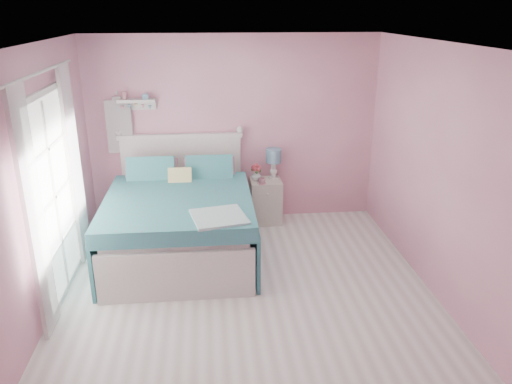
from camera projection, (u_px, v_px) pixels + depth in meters
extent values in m
plane|color=beige|center=(248.00, 298.00, 5.31)|extent=(4.50, 4.50, 0.00)
plane|color=#C67E98|center=(234.00, 130.00, 6.96)|extent=(4.00, 0.00, 4.00)
plane|color=#C67E98|center=(282.00, 318.00, 2.76)|extent=(4.00, 0.00, 4.00)
plane|color=#C67E98|center=(35.00, 191.00, 4.67)|extent=(0.00, 4.50, 4.50)
plane|color=#C67E98|center=(444.00, 177.00, 5.05)|extent=(0.00, 4.50, 4.50)
plane|color=white|center=(247.00, 45.00, 4.41)|extent=(4.50, 4.50, 0.00)
cube|color=silver|center=(181.00, 237.00, 6.20)|extent=(1.62, 2.13, 0.46)
cube|color=silver|center=(180.00, 214.00, 6.09)|extent=(1.56, 2.07, 0.16)
cube|color=silver|center=(183.00, 180.00, 7.07)|extent=(1.65, 0.07, 1.22)
cube|color=silver|center=(180.00, 136.00, 6.85)|extent=(1.71, 0.09, 0.06)
cube|color=silver|center=(177.00, 276.00, 5.19)|extent=(1.65, 0.06, 0.56)
cube|color=teal|center=(178.00, 205.00, 5.89)|extent=(1.74, 1.87, 0.18)
cube|color=#CB8398|center=(152.00, 174.00, 6.66)|extent=(0.68, 0.28, 0.43)
cube|color=#CB8398|center=(209.00, 172.00, 6.73)|extent=(0.68, 0.28, 0.43)
cube|color=#CCBC59|center=(180.00, 179.00, 6.44)|extent=(0.30, 0.22, 0.31)
cube|color=beige|center=(266.00, 201.00, 7.12)|extent=(0.43, 0.41, 0.63)
cube|color=silver|center=(267.00, 194.00, 6.88)|extent=(0.37, 0.02, 0.16)
sphere|color=white|center=(268.00, 194.00, 6.86)|extent=(0.03, 0.03, 0.03)
cylinder|color=white|center=(273.00, 177.00, 7.10)|extent=(0.14, 0.14, 0.02)
cylinder|color=white|center=(273.00, 170.00, 7.06)|extent=(0.07, 0.07, 0.23)
cylinder|color=#6793AC|center=(274.00, 156.00, 6.99)|extent=(0.21, 0.21, 0.20)
imported|color=silver|center=(256.00, 175.00, 6.99)|extent=(0.18, 0.18, 0.15)
imported|color=#C68595|center=(262.00, 181.00, 6.86)|extent=(0.13, 0.13, 0.08)
sphere|color=#CB4551|center=(256.00, 165.00, 6.93)|extent=(0.06, 0.06, 0.06)
sphere|color=#CB4551|center=(259.00, 167.00, 6.97)|extent=(0.06, 0.06, 0.06)
sphere|color=#CB4551|center=(253.00, 167.00, 6.95)|extent=(0.06, 0.06, 0.06)
sphere|color=#CB4551|center=(258.00, 170.00, 6.93)|extent=(0.06, 0.06, 0.06)
sphere|color=#CB4551|center=(254.00, 169.00, 6.93)|extent=(0.06, 0.06, 0.06)
cube|color=silver|center=(136.00, 101.00, 6.60)|extent=(0.50, 0.14, 0.04)
cube|color=silver|center=(137.00, 105.00, 6.69)|extent=(0.50, 0.03, 0.12)
cylinder|color=#D18C99|center=(124.00, 96.00, 6.57)|extent=(0.06, 0.06, 0.10)
cube|color=#6793AC|center=(145.00, 97.00, 6.60)|extent=(0.08, 0.06, 0.07)
cube|color=white|center=(119.00, 127.00, 6.71)|extent=(0.34, 0.03, 0.72)
cube|color=silver|center=(38.00, 95.00, 4.76)|extent=(0.04, 1.32, 0.06)
cube|color=silver|center=(67.00, 286.00, 5.49)|extent=(0.04, 1.32, 0.06)
cube|color=silver|center=(35.00, 225.00, 4.55)|extent=(0.04, 0.06, 2.10)
cube|color=silver|center=(69.00, 180.00, 5.72)|extent=(0.04, 0.06, 2.10)
cube|color=white|center=(54.00, 197.00, 5.12)|extent=(0.02, 1.20, 2.04)
cube|color=white|center=(34.00, 216.00, 4.40)|extent=(0.04, 0.40, 2.32)
cube|color=white|center=(75.00, 166.00, 5.79)|extent=(0.04, 0.40, 2.32)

